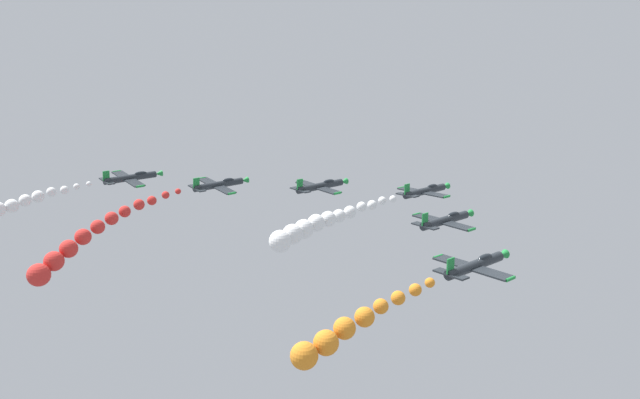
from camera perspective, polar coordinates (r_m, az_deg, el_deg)
airplane_lead at (r=99.74m, az=9.53°, el=0.79°), size 9.57×10.35×2.33m
smoke_trail_lead at (r=82.85m, az=-0.69°, el=-2.47°), size 3.93×24.34×3.54m
airplane_left_inner at (r=99.60m, az=0.08°, el=1.24°), size 9.57×10.35×2.33m
airplane_right_inner at (r=85.60m, az=11.32°, el=-1.83°), size 9.56×10.35×2.32m
airplane_left_outer at (r=104.17m, az=-9.10°, el=1.36°), size 9.55×10.35×2.50m
smoke_trail_left_outer at (r=92.44m, az=-21.15°, el=-3.89°), size 6.89×25.08×8.58m
airplane_right_outer at (r=68.93m, az=13.92°, el=-5.77°), size 9.56×10.35×2.33m
smoke_trail_right_outer at (r=56.36m, az=2.05°, el=-11.88°), size 2.54×17.51×4.19m
airplane_trailing at (r=109.67m, az=-16.72°, el=1.92°), size 9.55×10.35×2.54m
smoke_trail_trailing at (r=104.02m, az=-25.27°, el=-0.17°), size 2.68×15.38×3.14m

